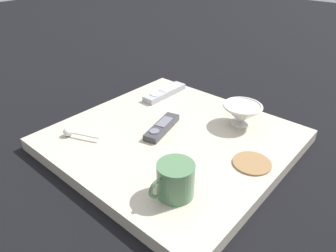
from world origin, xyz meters
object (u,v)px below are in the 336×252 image
teaspoon (70,132)px  drink_coaster (252,163)px  coffee_mug (175,180)px  tv_remote_near (161,127)px  cereal_bowl (242,113)px  tv_remote_far (165,93)px

teaspoon → drink_coaster: 0.53m
coffee_mug → tv_remote_near: coffee_mug is taller
coffee_mug → drink_coaster: size_ratio=1.15×
cereal_bowl → teaspoon: 0.53m
tv_remote_far → teaspoon: bearing=177.0°
coffee_mug → drink_coaster: coffee_mug is taller
cereal_bowl → tv_remote_far: cereal_bowl is taller
cereal_bowl → tv_remote_far: 0.33m
teaspoon → tv_remote_far: teaspoon is taller
teaspoon → coffee_mug: bearing=-87.5°
tv_remote_near → drink_coaster: (0.03, -0.29, -0.01)m
coffee_mug → teaspoon: size_ratio=1.04×
cereal_bowl → coffee_mug: bearing=-173.0°
tv_remote_far → drink_coaster: size_ratio=1.89×
coffee_mug → teaspoon: (-0.02, 0.39, -0.03)m
cereal_bowl → tv_remote_near: size_ratio=0.75×
teaspoon → tv_remote_near: teaspoon is taller
tv_remote_near → cereal_bowl: bearing=-40.5°
tv_remote_near → tv_remote_far: size_ratio=0.86×
cereal_bowl → tv_remote_near: bearing=139.5°
tv_remote_far → cereal_bowl: bearing=-90.5°
coffee_mug → cereal_bowl: bearing=7.0°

